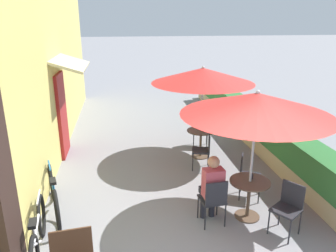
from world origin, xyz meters
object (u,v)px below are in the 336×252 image
(patio_table_near, at_px, (249,192))
(coffee_cup_near, at_px, (251,176))
(cafe_chair_near_left, at_px, (214,198))
(cafe_chair_near_back, at_px, (247,173))
(cafe_chair_near_right, at_px, (289,205))
(patio_umbrella_near, at_px, (257,104))
(bicycle_second, at_px, (54,194))
(seated_patron_near_left, at_px, (212,186))
(patio_table_mid, at_px, (201,138))
(cafe_chair_mid_right, at_px, (198,129))
(patio_umbrella_mid, at_px, (203,76))
(coffee_cup_mid, at_px, (203,127))
(cafe_chair_mid_left, at_px, (204,148))
(bicycle_leaning, at_px, (38,235))

(patio_table_near, distance_m, coffee_cup_near, 0.28)
(cafe_chair_near_left, xyz_separation_m, cafe_chair_near_back, (0.90, 0.80, 0.00))
(cafe_chair_near_right, bearing_deg, patio_umbrella_near, 6.32)
(bicycle_second, bearing_deg, cafe_chair_near_right, -31.76)
(cafe_chair_near_left, height_order, seated_patron_near_left, seated_patron_near_left)
(seated_patron_near_left, bearing_deg, patio_table_mid, 74.09)
(seated_patron_near_left, bearing_deg, cafe_chair_near_back, 31.79)
(seated_patron_near_left, xyz_separation_m, cafe_chair_mid_right, (0.59, 3.46, -0.17))
(patio_table_mid, bearing_deg, bicycle_second, -147.21)
(patio_table_near, distance_m, cafe_chair_mid_right, 3.43)
(coffee_cup_near, distance_m, patio_umbrella_mid, 2.98)
(patio_umbrella_near, relative_size, cafe_chair_mid_right, 2.84)
(coffee_cup_mid, xyz_separation_m, bicycle_second, (-3.31, -2.17, -0.39))
(bicycle_second, bearing_deg, cafe_chair_mid_right, 24.94)
(cafe_chair_near_right, distance_m, patio_table_mid, 3.32)
(patio_umbrella_near, bearing_deg, seated_patron_near_left, -177.31)
(patio_umbrella_near, bearing_deg, cafe_chair_near_left, -168.06)
(patio_umbrella_mid, bearing_deg, cafe_chair_mid_left, -97.26)
(seated_patron_near_left, xyz_separation_m, patio_table_mid, (0.50, 2.77, -0.20))
(patio_umbrella_near, height_order, patio_umbrella_mid, same)
(coffee_cup_near, relative_size, coffee_cup_mid, 1.00)
(cafe_chair_near_back, relative_size, bicycle_leaning, 0.49)
(patio_umbrella_mid, bearing_deg, coffee_cup_near, -84.85)
(patio_umbrella_near, distance_m, cafe_chair_mid_left, 2.60)
(patio_table_near, height_order, cafe_chair_near_left, cafe_chair_near_left)
(patio_umbrella_near, relative_size, bicycle_second, 1.42)
(cafe_chair_near_right, relative_size, patio_table_mid, 1.22)
(cafe_chair_near_right, height_order, bicycle_leaning, cafe_chair_near_right)
(seated_patron_near_left, xyz_separation_m, cafe_chair_mid_left, (0.41, 2.08, -0.17))
(cafe_chair_near_left, height_order, cafe_chair_near_right, same)
(patio_table_near, height_order, cafe_chair_mid_right, cafe_chair_mid_right)
(seated_patron_near_left, height_order, coffee_cup_mid, seated_patron_near_left)
(cafe_chair_mid_left, relative_size, coffee_cup_mid, 9.67)
(cafe_chair_near_left, distance_m, bicycle_second, 2.86)
(cafe_chair_near_left, xyz_separation_m, seated_patron_near_left, (-0.01, 0.11, 0.17))
(patio_table_near, xyz_separation_m, bicycle_second, (-3.42, 0.66, -0.12))
(patio_table_mid, xyz_separation_m, patio_umbrella_mid, (-0.00, 0.00, 1.59))
(patio_table_near, relative_size, bicycle_second, 0.41)
(cafe_chair_mid_left, xyz_separation_m, cafe_chair_mid_right, (0.18, 1.38, 0.00))
(cafe_chair_near_back, bearing_deg, coffee_cup_mid, -147.07)
(cafe_chair_near_right, height_order, patio_umbrella_mid, patio_umbrella_mid)
(seated_patron_near_left, distance_m, patio_table_mid, 2.82)
(patio_umbrella_near, distance_m, patio_umbrella_mid, 2.74)
(cafe_chair_near_back, xyz_separation_m, coffee_cup_mid, (-0.33, 2.17, 0.24))
(seated_patron_near_left, distance_m, cafe_chair_near_back, 1.15)
(coffee_cup_mid, height_order, bicycle_leaning, coffee_cup_mid)
(coffee_cup_near, height_order, cafe_chair_mid_right, cafe_chair_mid_right)
(cafe_chair_near_left, xyz_separation_m, bicycle_leaning, (-2.75, -0.38, -0.15))
(coffee_cup_mid, relative_size, bicycle_second, 0.05)
(seated_patron_near_left, xyz_separation_m, bicycle_leaning, (-2.74, -0.49, -0.32))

